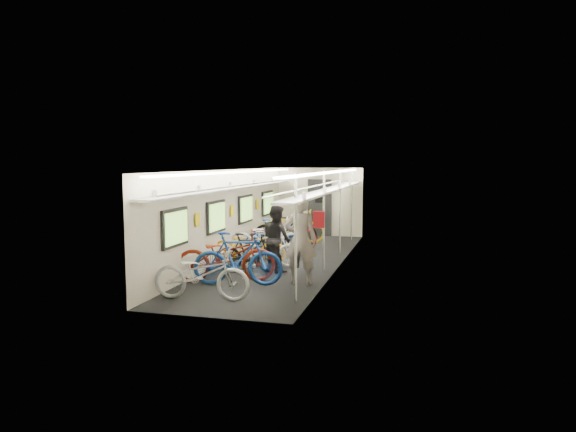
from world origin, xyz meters
The scene contains 15 objects.
train_car_shell centered at (-0.36, 0.71, 1.66)m, with size 10.00×10.00×10.00m.
bicycle_0 centered at (-0.54, -3.98, 0.50)m, with size 0.66×1.89×0.99m, color #ACACB0.
bicycle_1 centered at (-0.26, -2.74, 0.57)m, with size 0.54×1.91×1.14m, color navy.
bicycle_2 centered at (-0.62, -2.50, 0.56)m, with size 0.75×2.15×1.13m, color maroon.
bicycle_3 centered at (-0.45, -1.42, 0.47)m, with size 0.44×1.55×0.93m, color black.
bicycle_4 centered at (-0.72, -0.69, 0.50)m, with size 0.66×1.89×0.99m, color orange.
bicycle_5 centered at (-0.12, -0.83, 0.46)m, with size 0.44×1.54×0.93m, color white.
bicycle_6 centered at (-0.59, 0.41, 0.55)m, with size 0.73×2.10×1.11m, color silver.
bicycle_7 centered at (-0.40, 0.66, 0.52)m, with size 0.49×1.74×1.05m, color navy.
bicycle_8 centered at (-0.43, 1.54, 0.52)m, with size 0.69×1.99×1.05m, color maroon.
bicycle_9 centered at (-0.46, 1.93, 0.58)m, with size 0.55×1.94×1.17m, color black.
bicycle_10 centered at (-0.53, 3.20, 0.53)m, with size 0.71×2.04×1.07m, color yellow.
passenger_near centered at (0.99, -2.28, 0.95)m, with size 0.69×0.45×1.90m, color gray.
passenger_mid centered at (0.15, -1.19, 0.80)m, with size 0.77×0.60×1.59m, color black.
backpack centered at (1.18, -1.21, 1.28)m, with size 0.26×0.14×0.38m, color #B0111B.
Camera 1 is at (3.43, -12.77, 2.60)m, focal length 32.00 mm.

